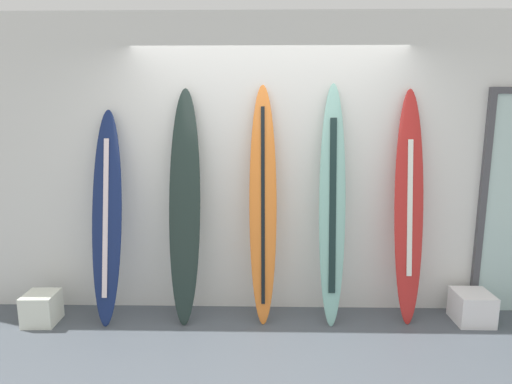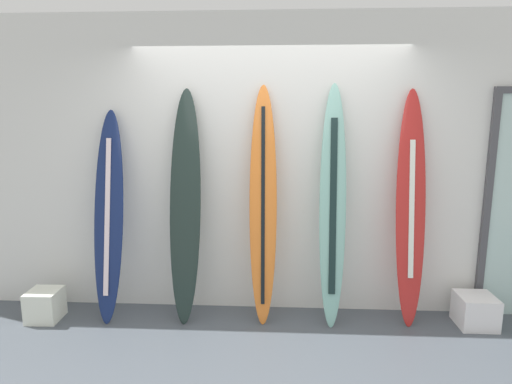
{
  "view_description": "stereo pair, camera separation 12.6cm",
  "coord_description": "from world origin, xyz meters",
  "px_view_note": "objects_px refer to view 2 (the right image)",
  "views": [
    {
      "loc": [
        -0.04,
        -2.79,
        1.91
      ],
      "look_at": [
        -0.11,
        0.95,
        1.21
      ],
      "focal_mm": 30.04,
      "sensor_mm": 36.0,
      "label": 1
    },
    {
      "loc": [
        0.09,
        -2.79,
        1.91
      ],
      "look_at": [
        -0.11,
        0.95,
        1.21
      ],
      "focal_mm": 30.04,
      "sensor_mm": 36.0,
      "label": 2
    }
  ],
  "objects_px": {
    "display_block_left": "(475,311)",
    "surfboard_navy": "(109,216)",
    "surfboard_crimson": "(411,211)",
    "surfboard_sunset": "(263,207)",
    "display_block_center": "(45,305)",
    "surfboard_charcoal": "(185,209)",
    "surfboard_seafoam": "(333,208)"
  },
  "relations": [
    {
      "from": "display_block_left",
      "to": "surfboard_navy",
      "type": "bearing_deg",
      "value": 179.67
    },
    {
      "from": "surfboard_crimson",
      "to": "display_block_left",
      "type": "xyz_separation_m",
      "value": [
        0.61,
        -0.07,
        -0.9
      ]
    },
    {
      "from": "surfboard_sunset",
      "to": "display_block_center",
      "type": "xyz_separation_m",
      "value": [
        -2.03,
        -0.16,
        -0.92
      ]
    },
    {
      "from": "surfboard_charcoal",
      "to": "surfboard_crimson",
      "type": "bearing_deg",
      "value": 1.09
    },
    {
      "from": "surfboard_sunset",
      "to": "surfboard_seafoam",
      "type": "xyz_separation_m",
      "value": [
        0.62,
        -0.01,
        0.0
      ]
    },
    {
      "from": "surfboard_crimson",
      "to": "surfboard_sunset",
      "type": "bearing_deg",
      "value": -179.32
    },
    {
      "from": "surfboard_seafoam",
      "to": "display_block_left",
      "type": "xyz_separation_m",
      "value": [
        1.31,
        -0.05,
        -0.93
      ]
    },
    {
      "from": "surfboard_charcoal",
      "to": "surfboard_seafoam",
      "type": "distance_m",
      "value": 1.33
    },
    {
      "from": "surfboard_seafoam",
      "to": "surfboard_crimson",
      "type": "relative_size",
      "value": 1.02
    },
    {
      "from": "surfboard_sunset",
      "to": "surfboard_crimson",
      "type": "height_order",
      "value": "surfboard_sunset"
    },
    {
      "from": "surfboard_navy",
      "to": "surfboard_charcoal",
      "type": "relative_size",
      "value": 0.91
    },
    {
      "from": "surfboard_navy",
      "to": "display_block_left",
      "type": "height_order",
      "value": "surfboard_navy"
    },
    {
      "from": "surfboard_sunset",
      "to": "surfboard_crimson",
      "type": "relative_size",
      "value": 1.02
    },
    {
      "from": "surfboard_charcoal",
      "to": "surfboard_seafoam",
      "type": "xyz_separation_m",
      "value": [
        1.33,
        0.01,
        0.02
      ]
    },
    {
      "from": "surfboard_navy",
      "to": "display_block_center",
      "type": "xyz_separation_m",
      "value": [
        -0.61,
        -0.12,
        -0.83
      ]
    },
    {
      "from": "surfboard_navy",
      "to": "surfboard_seafoam",
      "type": "bearing_deg",
      "value": 0.8
    },
    {
      "from": "surfboard_navy",
      "to": "surfboard_charcoal",
      "type": "distance_m",
      "value": 0.71
    },
    {
      "from": "surfboard_sunset",
      "to": "surfboard_seafoam",
      "type": "bearing_deg",
      "value": -1.08
    },
    {
      "from": "surfboard_sunset",
      "to": "surfboard_crimson",
      "type": "bearing_deg",
      "value": 0.68
    },
    {
      "from": "display_block_left",
      "to": "surfboard_seafoam",
      "type": "bearing_deg",
      "value": 177.92
    },
    {
      "from": "surfboard_seafoam",
      "to": "display_block_center",
      "type": "distance_m",
      "value": 2.81
    },
    {
      "from": "surfboard_seafoam",
      "to": "display_block_center",
      "type": "relative_size",
      "value": 7.48
    },
    {
      "from": "surfboard_charcoal",
      "to": "display_block_left",
      "type": "bearing_deg",
      "value": -0.78
    },
    {
      "from": "surfboard_sunset",
      "to": "display_block_left",
      "type": "distance_m",
      "value": 2.14
    },
    {
      "from": "surfboard_sunset",
      "to": "display_block_left",
      "type": "height_order",
      "value": "surfboard_sunset"
    },
    {
      "from": "surfboard_sunset",
      "to": "display_block_center",
      "type": "distance_m",
      "value": 2.23
    },
    {
      "from": "surfboard_navy",
      "to": "surfboard_sunset",
      "type": "xyz_separation_m",
      "value": [
        1.42,
        0.04,
        0.09
      ]
    },
    {
      "from": "surfboard_sunset",
      "to": "surfboard_seafoam",
      "type": "distance_m",
      "value": 0.62
    },
    {
      "from": "surfboard_navy",
      "to": "surfboard_seafoam",
      "type": "height_order",
      "value": "surfboard_seafoam"
    },
    {
      "from": "surfboard_charcoal",
      "to": "surfboard_sunset",
      "type": "bearing_deg",
      "value": 1.86
    },
    {
      "from": "surfboard_charcoal",
      "to": "display_block_center",
      "type": "distance_m",
      "value": 1.61
    },
    {
      "from": "surfboard_crimson",
      "to": "display_block_center",
      "type": "distance_m",
      "value": 3.47
    }
  ]
}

